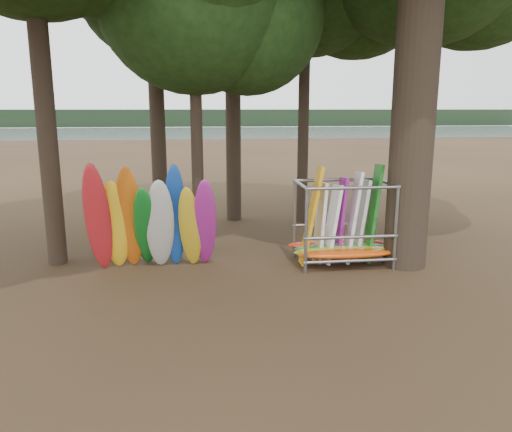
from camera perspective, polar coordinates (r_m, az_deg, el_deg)
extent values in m
plane|color=#47331E|center=(12.43, 0.44, -7.80)|extent=(120.00, 120.00, 0.00)
plane|color=gray|center=(71.72, -6.04, 8.74)|extent=(160.00, 160.00, 0.00)
cube|color=black|center=(121.60, -6.61, 11.06)|extent=(160.00, 4.00, 4.00)
cylinder|color=black|center=(14.67, -23.60, 18.33)|extent=(0.52, 0.52, 12.12)
cylinder|color=black|center=(17.72, -11.50, 17.64)|extent=(0.52, 0.52, 12.00)
cylinder|color=black|center=(19.14, -2.69, 17.24)|extent=(0.57, 0.57, 11.87)
cylinder|color=black|center=(18.80, 5.56, 16.48)|extent=(0.40, 0.40, 11.34)
cylinder|color=black|center=(15.04, -6.88, 12.49)|extent=(0.36, 0.36, 8.70)
cylinder|color=black|center=(17.55, 18.15, 16.63)|extent=(0.47, 0.47, 11.57)
cylinder|color=black|center=(14.10, 18.34, 22.30)|extent=(1.14, 1.14, 13.72)
ellipsoid|color=red|center=(13.35, -17.63, -0.30)|extent=(0.66, 1.37, 3.09)
ellipsoid|color=yellow|center=(13.57, -15.78, -1.02)|extent=(0.75, 1.13, 2.60)
ellipsoid|color=#C95812|center=(13.44, -14.21, -0.27)|extent=(0.70, 1.28, 2.95)
ellipsoid|color=#127222|center=(13.39, -12.54, -1.32)|extent=(0.67, 1.83, 2.54)
ellipsoid|color=beige|center=(13.23, -10.92, -1.02)|extent=(0.86, 1.50, 2.67)
ellipsoid|color=#143E95|center=(13.36, -9.24, -0.08)|extent=(0.65, 1.10, 2.96)
ellipsoid|color=gold|center=(13.27, -7.54, -1.33)|extent=(0.74, 1.33, 2.44)
ellipsoid|color=#A52392|center=(13.20, -5.87, -0.88)|extent=(0.61, 1.63, 2.69)
ellipsoid|color=#D4480B|center=(13.68, 10.40, -4.27)|extent=(2.72, 0.55, 0.24)
ellipsoid|color=#A29115|center=(13.93, 10.06, -3.95)|extent=(2.85, 0.55, 0.24)
ellipsoid|color=#1A753C|center=(14.23, 9.67, -3.59)|extent=(2.70, 0.55, 0.24)
ellipsoid|color=red|center=(14.60, 9.21, -3.16)|extent=(2.88, 0.55, 0.24)
cube|color=orange|center=(13.72, 6.34, 0.01)|extent=(0.64, 0.76, 2.74)
cube|color=white|center=(14.00, 7.33, -0.83)|extent=(0.33, 0.77, 2.27)
cube|color=white|center=(13.95, 8.64, -0.96)|extent=(0.51, 0.79, 2.23)
cube|color=#891686|center=(14.22, 9.55, -0.43)|extent=(0.35, 0.76, 2.39)
cube|color=silver|center=(14.07, 10.99, -0.20)|extent=(0.50, 0.75, 2.58)
cube|color=silver|center=(14.35, 11.87, -0.53)|extent=(0.46, 0.74, 2.33)
cube|color=#1A751E|center=(14.29, 13.19, 0.26)|extent=(0.46, 0.78, 2.77)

